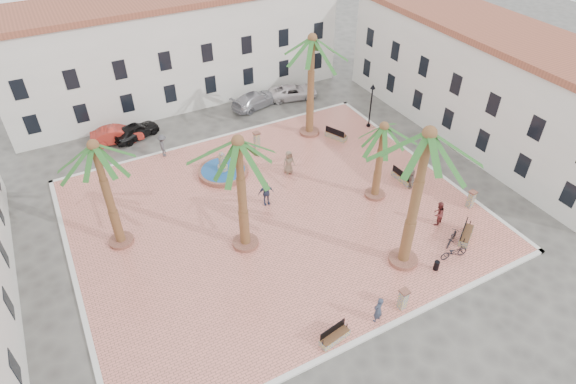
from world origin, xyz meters
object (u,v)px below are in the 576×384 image
object	(u,v)px
bench_se	(466,235)
bollard_se	(403,299)
lamppost_s	(409,226)
car_black	(136,131)
palm_nw	(97,158)
bollard_n	(257,140)
fountain	(223,171)
litter_bin	(436,266)
bench_ne	(336,135)
bicycle_a	(454,252)
bollard_e	(471,199)
bench_s	(335,337)
pedestrian_east	(411,178)
car_red	(117,134)
palm_sw	(239,155)
pedestrian_fountain_b	(266,193)
car_silver	(256,100)
palm_e	(383,136)
pedestrian_north	(163,145)
car_white	(293,92)
cyclist_b	(438,213)
pedestrian_fountain_a	(289,162)
bench_e	(402,177)
cyclist_a	(378,310)
palm_s	(426,150)
palm_ne	(312,50)
lamppost_e	(372,98)
bicycle_b	(452,238)

from	to	relation	value
bench_se	bollard_se	size ratio (longest dim) A/B	1.42
lamppost_s	car_black	bearing A→B (deg)	115.89
palm_nw	bollard_n	size ratio (longest dim) A/B	5.21
fountain	litter_bin	distance (m)	16.78
bench_ne	bicycle_a	distance (m)	15.02
fountain	bench_ne	bearing A→B (deg)	1.18
palm_nw	bollard_e	xyz separation A→B (m)	(21.98, -7.81, -5.75)
bench_s	pedestrian_east	world-z (taller)	pedestrian_east
litter_bin	car_red	world-z (taller)	car_red
palm_sw	pedestrian_fountain_b	world-z (taller)	palm_sw
lamppost_s	pedestrian_fountain_b	size ratio (longest dim) A/B	2.18
pedestrian_fountain_b	car_silver	size ratio (longest dim) A/B	0.38
palm_sw	palm_e	xyz separation A→B (m)	(10.12, 0.17, -1.85)
palm_nw	car_silver	distance (m)	20.60
fountain	palm_sw	size ratio (longest dim) A/B	0.47
bench_se	bollard_e	world-z (taller)	bollard_e
bollard_se	pedestrian_north	distance (m)	21.93
bench_s	car_white	size ratio (longest dim) A/B	0.39
pedestrian_north	car_red	world-z (taller)	pedestrian_north
litter_bin	pedestrian_east	size ratio (longest dim) A/B	0.41
bollard_e	car_black	distance (m)	26.89
cyclist_b	pedestrian_fountain_a	distance (m)	11.31
bench_e	pedestrian_north	size ratio (longest dim) A/B	1.00
car_silver	bicycle_a	bearing A→B (deg)	170.69
lamppost_s	cyclist_a	size ratio (longest dim) A/B	2.32
palm_s	car_red	size ratio (longest dim) A/B	2.26
palm_sw	car_black	world-z (taller)	palm_sw
bench_e	bollard_se	xyz separation A→B (m)	(-7.44, -9.23, 0.44)
bollard_se	pedestrian_fountain_a	xyz separation A→B (m)	(0.52, 14.05, 0.24)
bench_e	cyclist_b	distance (m)	5.00
bench_se	bollard_e	size ratio (longest dim) A/B	1.48
bench_se	litter_bin	distance (m)	3.67
palm_ne	bench_ne	world-z (taller)	palm_ne
bicycle_a	car_white	world-z (taller)	car_white
pedestrian_fountain_a	pedestrian_east	distance (m)	8.94
lamppost_e	car_red	distance (m)	21.35
fountain	palm_sw	xyz separation A→B (m)	(-1.64, -7.73, 6.50)
palm_e	car_white	bearing A→B (deg)	82.29
bicycle_b	car_red	xyz separation A→B (m)	(-15.73, 22.33, 0.05)
palm_e	car_black	bearing A→B (deg)	128.94
car_silver	bollard_n	bearing A→B (deg)	140.64
lamppost_e	car_white	size ratio (longest dim) A/B	0.86
cyclist_a	car_red	xyz separation A→B (m)	(-8.10, 24.86, -0.34)
palm_e	palm_ne	world-z (taller)	palm_ne
bollard_e	pedestrian_north	world-z (taller)	pedestrian_north
car_silver	car_white	xyz separation A→B (m)	(3.86, -0.14, -0.07)
pedestrian_north	car_black	distance (m)	4.15
lamppost_s	bicycle_b	world-z (taller)	lamppost_s
palm_nw	cyclist_a	xyz separation A→B (m)	(10.66, -12.49, -5.56)
cyclist_a	bicycle_a	xyz separation A→B (m)	(6.88, 1.57, -0.40)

